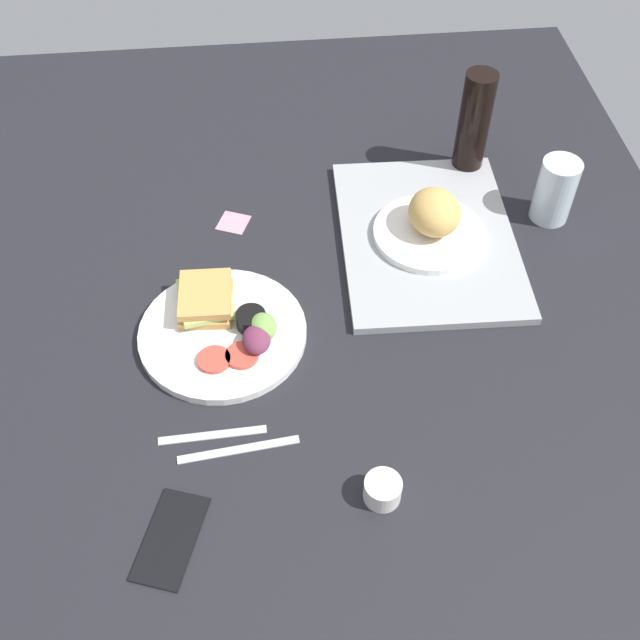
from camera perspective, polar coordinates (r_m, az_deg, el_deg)
The scene contains 11 objects.
ground_plane at distance 135.43cm, azimuth -1.35°, elevation -0.95°, with size 190.00×150.00×3.00cm, color black.
serving_tray at distance 149.96cm, azimuth 7.99°, elevation 6.09°, with size 45.00×33.00×1.60cm, color #9EA0A3.
bread_plate_near at distance 147.35cm, azimuth 8.34°, elevation 7.29°, with size 21.22×21.22×9.12cm.
plate_with_salad at distance 133.14cm, azimuth -7.12°, elevation -0.51°, with size 29.07×29.07×5.40cm.
drinking_glass at distance 156.70cm, azimuth 17.11°, elevation 9.20°, with size 7.57×7.57×13.11cm, color silver.
soda_bottle at distance 161.69cm, azimuth 11.38°, elevation 14.11°, with size 6.40×6.40×22.59cm, color black.
espresso_cup at distance 114.85cm, azimuth 4.68°, elevation -12.50°, with size 5.60×5.60×4.00cm, color silver.
fork at distance 122.32cm, azimuth -8.01°, elevation -8.47°, with size 17.00×1.40×0.50cm, color #B7B7BC.
knife at distance 120.48cm, azimuth -6.07°, elevation -9.55°, with size 19.00×1.40×0.50cm, color #B7B7BC.
cell_phone at distance 115.00cm, azimuth -11.06°, elevation -15.63°, with size 14.40×7.20×0.80cm, color black.
sticky_note at distance 153.71cm, azimuth -6.47°, elevation 7.23°, with size 5.60×5.60×0.12cm, color pink.
Camera 1 is at (85.37, -5.32, 103.50)cm, focal length 42.97 mm.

